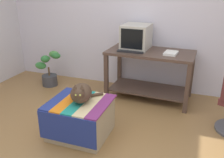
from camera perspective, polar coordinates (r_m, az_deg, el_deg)
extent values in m
plane|color=olive|center=(2.87, -6.59, -16.16)|extent=(14.00, 14.00, 0.00)
cube|color=silver|center=(4.23, 5.31, 15.27)|extent=(8.00, 0.10, 2.60)
cube|color=#4C382D|center=(3.85, -1.35, 0.41)|extent=(0.06, 0.06, 0.74)
cube|color=#4C382D|center=(3.58, 17.06, -2.26)|extent=(0.06, 0.06, 0.74)
cube|color=#4C382D|center=(4.13, 17.93, 0.83)|extent=(0.06, 0.06, 0.74)
cube|color=#4C382D|center=(4.37, 1.75, 3.00)|extent=(0.06, 0.06, 0.74)
cube|color=#4C382D|center=(4.01, 8.46, -2.31)|extent=(1.23, 0.62, 0.02)
cube|color=#4C382D|center=(3.81, 8.96, 6.09)|extent=(1.33, 0.73, 0.04)
cube|color=#BCB7A8|center=(3.95, 5.58, 7.23)|extent=(0.30, 0.34, 0.02)
cube|color=#BCB7A8|center=(3.91, 5.67, 9.77)|extent=(0.42, 0.49, 0.38)
cube|color=black|center=(3.68, 4.57, 9.23)|extent=(0.33, 0.03, 0.29)
cube|color=black|center=(3.73, 4.37, 6.47)|extent=(0.40, 0.15, 0.02)
cube|color=white|center=(3.70, 13.51, 5.88)|extent=(0.20, 0.26, 0.03)
cube|color=tan|center=(3.03, -7.35, -9.12)|extent=(0.67, 0.60, 0.43)
cube|color=navy|center=(2.77, -10.53, -11.56)|extent=(0.71, 0.01, 0.34)
cube|color=navy|center=(3.06, -12.29, -4.47)|extent=(0.14, 0.65, 0.02)
cube|color=orange|center=(2.99, -9.98, -4.91)|extent=(0.14, 0.65, 0.02)
cube|color=#1E897A|center=(2.93, -7.55, -5.36)|extent=(0.14, 0.65, 0.02)
cube|color=beige|center=(2.87, -5.02, -5.81)|extent=(0.14, 0.65, 0.02)
cube|color=#7A2D6B|center=(2.82, -2.40, -6.27)|extent=(0.14, 0.65, 0.02)
ellipsoid|color=#473323|center=(2.90, -7.17, -3.23)|extent=(0.35, 0.43, 0.20)
sphere|color=#473323|center=(2.75, -7.69, -3.40)|extent=(0.14, 0.14, 0.14)
cylinder|color=#473323|center=(3.01, -4.82, -3.83)|extent=(0.25, 0.23, 0.04)
cone|color=#473323|center=(2.72, -8.55, -1.82)|extent=(0.05, 0.05, 0.06)
cone|color=#473323|center=(2.71, -7.00, -1.86)|extent=(0.05, 0.05, 0.06)
sphere|color=#C6D151|center=(2.70, -8.42, -3.72)|extent=(0.02, 0.02, 0.02)
sphere|color=#C6D151|center=(2.69, -7.42, -3.74)|extent=(0.02, 0.02, 0.02)
cylinder|color=#3D3D42|center=(4.61, -14.25, -0.28)|extent=(0.27, 0.27, 0.19)
cylinder|color=brown|center=(4.55, -14.44, 1.73)|extent=(0.03, 0.03, 0.15)
ellipsoid|color=#2D7033|center=(4.41, -12.90, 5.29)|extent=(0.17, 0.14, 0.11)
ellipsoid|color=#4C8E42|center=(4.54, -13.31, 5.58)|extent=(0.20, 0.12, 0.13)
ellipsoid|color=#4C8E42|center=(4.63, -15.16, 4.68)|extent=(0.18, 0.15, 0.08)
ellipsoid|color=#38843D|center=(4.52, -16.22, 3.01)|extent=(0.21, 0.13, 0.13)
ellipsoid|color=#2D7033|center=(4.40, -15.28, 4.51)|extent=(0.15, 0.16, 0.12)
cylinder|color=#B7B7BC|center=(3.75, 13.91, 5.83)|extent=(0.14, 0.03, 0.01)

